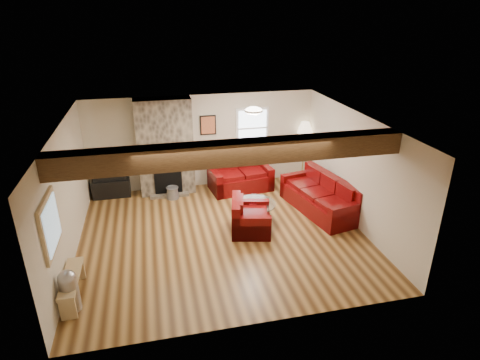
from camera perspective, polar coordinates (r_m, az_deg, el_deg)
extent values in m
plane|color=#523215|center=(8.79, -2.50, -7.73)|extent=(8.00, 8.00, 0.00)
plane|color=white|center=(7.80, -2.82, 8.20)|extent=(8.00, 8.00, 0.00)
plane|color=beige|center=(10.77, -5.31, 5.47)|extent=(8.00, 0.00, 8.00)
plane|color=beige|center=(5.85, 2.32, -10.78)|extent=(8.00, 0.00, 8.00)
plane|color=beige|center=(8.29, -23.51, -2.07)|extent=(0.00, 7.50, 7.50)
plane|color=beige|center=(9.19, 16.09, 1.43)|extent=(0.00, 7.50, 7.50)
cube|color=black|center=(6.69, -0.87, 3.92)|extent=(6.00, 0.36, 0.38)
cube|color=#3B352E|center=(10.45, -10.57, 4.62)|extent=(1.40, 0.50, 2.50)
cube|color=black|center=(10.50, -10.18, 0.06)|extent=(0.70, 0.06, 0.90)
cube|color=#3B352E|center=(10.62, -10.01, -2.08)|extent=(1.00, 0.25, 0.08)
cylinder|color=#4C3218|center=(9.27, 2.03, -5.82)|extent=(0.65, 0.65, 0.04)
cylinder|color=#4C3218|center=(9.17, 2.04, -4.76)|extent=(0.35, 0.35, 0.43)
cylinder|color=silver|center=(9.06, 2.06, -3.37)|extent=(0.97, 0.97, 0.02)
cube|color=maroon|center=(9.05, 2.07, -3.22)|extent=(0.27, 0.19, 0.03)
cube|color=black|center=(10.90, -17.80, -1.09)|extent=(0.94, 0.38, 0.47)
imported|color=black|center=(10.72, -18.11, 1.20)|extent=(0.82, 0.11, 0.47)
cylinder|color=tan|center=(11.69, 8.77, 0.31)|extent=(0.30, 0.30, 0.03)
cylinder|color=tan|center=(11.43, 8.99, 3.69)|extent=(0.03, 0.03, 1.50)
cone|color=beige|center=(11.20, 9.24, 7.40)|extent=(0.43, 0.43, 0.30)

